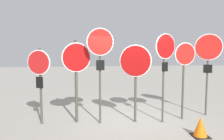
{
  "coord_description": "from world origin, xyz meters",
  "views": [
    {
      "loc": [
        -1.24,
        -6.35,
        2.16
      ],
      "look_at": [
        -0.56,
        0.0,
        1.53
      ],
      "focal_mm": 35.0,
      "sensor_mm": 36.0,
      "label": 1
    }
  ],
  "objects_px": {
    "stop_sign_0": "(39,70)",
    "stop_sign_6": "(208,54)",
    "stop_sign_3": "(135,66)",
    "stop_sign_4": "(165,55)",
    "stop_sign_1": "(76,66)",
    "stop_sign_5": "(185,62)",
    "traffic_cone_0": "(200,127)",
    "stop_sign_2": "(100,52)"
  },
  "relations": [
    {
      "from": "stop_sign_3",
      "to": "stop_sign_6",
      "type": "xyz_separation_m",
      "value": [
        2.42,
        0.4,
        0.33
      ]
    },
    {
      "from": "stop_sign_0",
      "to": "stop_sign_6",
      "type": "xyz_separation_m",
      "value": [
        5.13,
        0.27,
        0.44
      ]
    },
    {
      "from": "stop_sign_6",
      "to": "traffic_cone_0",
      "type": "xyz_separation_m",
      "value": [
        -1.04,
        -1.59,
        -1.74
      ]
    },
    {
      "from": "traffic_cone_0",
      "to": "stop_sign_2",
      "type": "bearing_deg",
      "value": 153.54
    },
    {
      "from": "stop_sign_2",
      "to": "stop_sign_0",
      "type": "bearing_deg",
      "value": 167.27
    },
    {
      "from": "stop_sign_5",
      "to": "stop_sign_2",
      "type": "bearing_deg",
      "value": 174.28
    },
    {
      "from": "stop_sign_2",
      "to": "stop_sign_6",
      "type": "bearing_deg",
      "value": -1.94
    },
    {
      "from": "stop_sign_5",
      "to": "traffic_cone_0",
      "type": "relative_size",
      "value": 4.69
    },
    {
      "from": "stop_sign_0",
      "to": "stop_sign_2",
      "type": "distance_m",
      "value": 1.78
    },
    {
      "from": "stop_sign_2",
      "to": "stop_sign_6",
      "type": "xyz_separation_m",
      "value": [
        3.43,
        0.4,
        -0.08
      ]
    },
    {
      "from": "stop_sign_2",
      "to": "stop_sign_3",
      "type": "distance_m",
      "value": 1.09
    },
    {
      "from": "stop_sign_3",
      "to": "stop_sign_6",
      "type": "distance_m",
      "value": 2.47
    },
    {
      "from": "stop_sign_1",
      "to": "stop_sign_5",
      "type": "relative_size",
      "value": 1.03
    },
    {
      "from": "stop_sign_2",
      "to": "stop_sign_5",
      "type": "relative_size",
      "value": 1.17
    },
    {
      "from": "stop_sign_0",
      "to": "stop_sign_5",
      "type": "relative_size",
      "value": 0.93
    },
    {
      "from": "stop_sign_3",
      "to": "stop_sign_1",
      "type": "bearing_deg",
      "value": -162.98
    },
    {
      "from": "stop_sign_0",
      "to": "stop_sign_6",
      "type": "distance_m",
      "value": 5.15
    },
    {
      "from": "stop_sign_6",
      "to": "traffic_cone_0",
      "type": "height_order",
      "value": "stop_sign_6"
    },
    {
      "from": "stop_sign_0",
      "to": "traffic_cone_0",
      "type": "height_order",
      "value": "stop_sign_0"
    },
    {
      "from": "stop_sign_3",
      "to": "stop_sign_0",
      "type": "bearing_deg",
      "value": -159.94
    },
    {
      "from": "stop_sign_6",
      "to": "traffic_cone_0",
      "type": "relative_size",
      "value": 5.26
    },
    {
      "from": "stop_sign_5",
      "to": "stop_sign_6",
      "type": "bearing_deg",
      "value": 9.41
    },
    {
      "from": "stop_sign_3",
      "to": "stop_sign_4",
      "type": "relative_size",
      "value": 0.88
    },
    {
      "from": "stop_sign_3",
      "to": "traffic_cone_0",
      "type": "relative_size",
      "value": 4.55
    },
    {
      "from": "stop_sign_2",
      "to": "traffic_cone_0",
      "type": "xyz_separation_m",
      "value": [
        2.39,
        -1.19,
        -1.82
      ]
    },
    {
      "from": "stop_sign_4",
      "to": "stop_sign_5",
      "type": "relative_size",
      "value": 1.11
    },
    {
      "from": "stop_sign_3",
      "to": "traffic_cone_0",
      "type": "height_order",
      "value": "stop_sign_3"
    },
    {
      "from": "stop_sign_5",
      "to": "stop_sign_0",
      "type": "bearing_deg",
      "value": 171.59
    },
    {
      "from": "stop_sign_4",
      "to": "stop_sign_6",
      "type": "xyz_separation_m",
      "value": [
        1.59,
        0.51,
        0.01
      ]
    },
    {
      "from": "stop_sign_0",
      "to": "stop_sign_5",
      "type": "distance_m",
      "value": 4.23
    },
    {
      "from": "stop_sign_1",
      "to": "stop_sign_5",
      "type": "distance_m",
      "value": 3.2
    },
    {
      "from": "stop_sign_2",
      "to": "stop_sign_4",
      "type": "distance_m",
      "value": 1.84
    },
    {
      "from": "stop_sign_0",
      "to": "stop_sign_1",
      "type": "xyz_separation_m",
      "value": [
        1.02,
        0.04,
        0.11
      ]
    },
    {
      "from": "traffic_cone_0",
      "to": "stop_sign_1",
      "type": "bearing_deg",
      "value": 156.14
    },
    {
      "from": "stop_sign_3",
      "to": "stop_sign_4",
      "type": "bearing_deg",
      "value": 15.08
    },
    {
      "from": "stop_sign_2",
      "to": "stop_sign_3",
      "type": "bearing_deg",
      "value": -8.63
    },
    {
      "from": "traffic_cone_0",
      "to": "stop_sign_5",
      "type": "bearing_deg",
      "value": 84.17
    },
    {
      "from": "stop_sign_0",
      "to": "stop_sign_2",
      "type": "relative_size",
      "value": 0.8
    },
    {
      "from": "stop_sign_3",
      "to": "stop_sign_5",
      "type": "distance_m",
      "value": 1.52
    },
    {
      "from": "stop_sign_6",
      "to": "traffic_cone_0",
      "type": "bearing_deg",
      "value": -100.68
    },
    {
      "from": "stop_sign_1",
      "to": "traffic_cone_0",
      "type": "bearing_deg",
      "value": -41.06
    },
    {
      "from": "stop_sign_4",
      "to": "stop_sign_6",
      "type": "relative_size",
      "value": 0.99
    }
  ]
}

